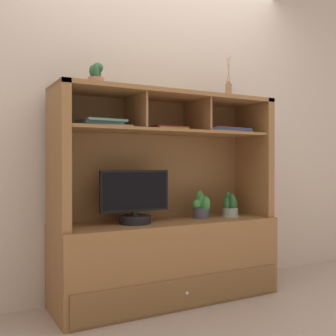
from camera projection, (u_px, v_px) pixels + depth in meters
The scene contains 11 objects.
floor_plane at pixel (168, 301), 2.99m from camera, with size 6.00×6.00×0.02m, color tan.
back_wall at pixel (151, 111), 3.22m from camera, with size 6.00×0.02×2.80m, color beige.
media_console at pixel (167, 238), 3.00m from camera, with size 1.64×0.53×1.50m.
tv_monitor at pixel (135, 201), 2.85m from camera, with size 0.51×0.22×0.37m.
potted_orchid at pixel (202, 206), 3.15m from camera, with size 0.14×0.14×0.21m.
potted_fern at pixel (230, 207), 3.23m from camera, with size 0.14×0.14×0.19m.
magazine_stack_left at pixel (100, 124), 2.71m from camera, with size 0.43×0.30×0.05m.
magazine_stack_centre at pixel (166, 129), 3.02m from camera, with size 0.27×0.29×0.03m.
magazine_stack_right at pixel (225, 131), 3.23m from camera, with size 0.39×0.27×0.04m.
diffuser_bottle at pixel (229, 90), 3.22m from camera, with size 0.05×0.05×0.33m.
potted_succulent at pixel (96, 76), 2.74m from camera, with size 0.12×0.12×0.17m.
Camera 1 is at (-1.43, -2.62, 0.99)m, focal length 44.10 mm.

